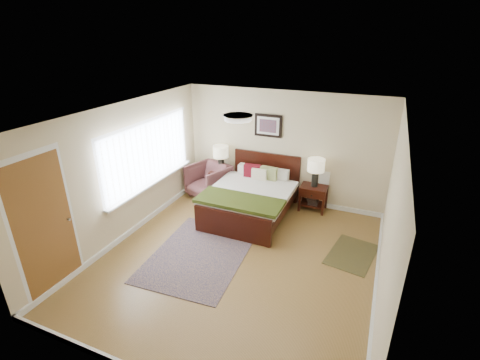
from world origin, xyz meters
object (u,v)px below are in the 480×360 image
at_px(lamp_right, 316,167).
at_px(bed, 251,194).
at_px(nightstand_right, 313,196).
at_px(rug_persian, 200,254).
at_px(nightstand_left, 221,176).
at_px(armchair, 209,181).
at_px(lamp_left, 221,154).

bearing_deg(lamp_right, bed, -146.46).
height_order(nightstand_right, rug_persian, nightstand_right).
bearing_deg(nightstand_left, armchair, -128.88).
height_order(nightstand_left, armchair, armchair).
bearing_deg(lamp_left, rug_persian, -73.01).
height_order(armchair, rug_persian, armchair).
relative_size(bed, lamp_right, 3.29).
relative_size(nightstand_left, lamp_right, 0.93).
relative_size(nightstand_right, armchair, 0.66).
xyz_separation_m(nightstand_left, lamp_right, (2.21, 0.02, 0.55)).
relative_size(nightstand_left, lamp_left, 0.93).
relative_size(lamp_right, rug_persian, 0.28).
bearing_deg(nightstand_right, bed, -146.91).
distance_m(nightstand_right, lamp_right, 0.65).
relative_size(bed, rug_persian, 0.92).
bearing_deg(lamp_right, rug_persian, -120.99).
bearing_deg(armchair, lamp_left, 73.29).
distance_m(nightstand_left, nightstand_right, 2.21).
height_order(bed, nightstand_right, bed).
height_order(bed, armchair, bed).
height_order(bed, lamp_left, lamp_left).
distance_m(nightstand_left, armchair, 0.33).
bearing_deg(bed, nightstand_left, 145.22).
xyz_separation_m(nightstand_right, armchair, (-2.41, -0.26, 0.04)).
height_order(lamp_left, lamp_right, lamp_left).
xyz_separation_m(nightstand_left, lamp_left, (0.00, 0.02, 0.55)).
bearing_deg(bed, rug_persian, -100.75).
bearing_deg(rug_persian, nightstand_right, 55.46).
bearing_deg(rug_persian, armchair, 110.17).
xyz_separation_m(bed, nightstand_right, (1.14, 0.75, -0.16)).
bearing_deg(nightstand_right, nightstand_left, -179.80).
height_order(nightstand_left, nightstand_right, nightstand_left).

